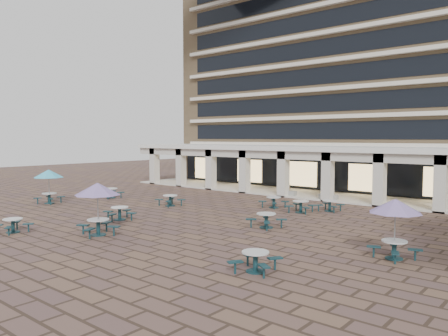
{
  "coord_description": "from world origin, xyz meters",
  "views": [
    {
      "loc": [
        18.24,
        -19.92,
        5.16
      ],
      "look_at": [
        -0.97,
        3.0,
        3.07
      ],
      "focal_mm": 35.0,
      "sensor_mm": 36.0,
      "label": 1
    }
  ],
  "objects_px": {
    "planter_left": "(288,190)",
    "picnic_table_2": "(255,260)",
    "picnic_table_1": "(13,224)",
    "planter_right": "(328,194)"
  },
  "relations": [
    {
      "from": "picnic_table_1",
      "to": "planter_right",
      "type": "bearing_deg",
      "value": 65.43
    },
    {
      "from": "planter_left",
      "to": "picnic_table_2",
      "type": "bearing_deg",
      "value": -61.6
    },
    {
      "from": "picnic_table_1",
      "to": "picnic_table_2",
      "type": "height_order",
      "value": "picnic_table_2"
    },
    {
      "from": "planter_left",
      "to": "planter_right",
      "type": "height_order",
      "value": "planter_right"
    },
    {
      "from": "picnic_table_2",
      "to": "picnic_table_1",
      "type": "bearing_deg",
      "value": 178.29
    },
    {
      "from": "picnic_table_1",
      "to": "picnic_table_2",
      "type": "distance_m",
      "value": 14.48
    },
    {
      "from": "picnic_table_1",
      "to": "planter_right",
      "type": "xyz_separation_m",
      "value": [
        7.55,
        22.25,
        0.09
      ]
    },
    {
      "from": "picnic_table_2",
      "to": "planter_right",
      "type": "relative_size",
      "value": 1.36
    },
    {
      "from": "planter_right",
      "to": "picnic_table_2",
      "type": "bearing_deg",
      "value": -71.11
    },
    {
      "from": "picnic_table_1",
      "to": "planter_left",
      "type": "height_order",
      "value": "planter_left"
    }
  ]
}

